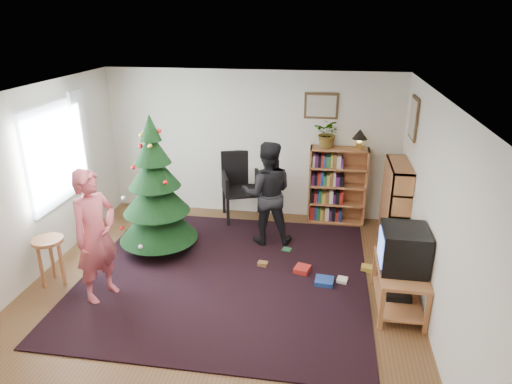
# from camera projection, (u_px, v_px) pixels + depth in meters

# --- Properties ---
(floor) EXTENTS (5.00, 5.00, 0.00)m
(floor) POSITION_uv_depth(u_px,v_px,m) (220.00, 288.00, 5.95)
(floor) COLOR brown
(floor) RESTS_ON ground
(ceiling) EXTENTS (5.00, 5.00, 0.00)m
(ceiling) POSITION_uv_depth(u_px,v_px,m) (214.00, 95.00, 5.03)
(ceiling) COLOR white
(ceiling) RESTS_ON wall_back
(wall_back) EXTENTS (5.00, 0.02, 2.50)m
(wall_back) POSITION_uv_depth(u_px,v_px,m) (251.00, 145.00, 7.79)
(wall_back) COLOR silver
(wall_back) RESTS_ON floor
(wall_front) EXTENTS (5.00, 0.02, 2.50)m
(wall_front) POSITION_uv_depth(u_px,v_px,m) (134.00, 334.00, 3.19)
(wall_front) COLOR silver
(wall_front) RESTS_ON floor
(wall_left) EXTENTS (0.02, 5.00, 2.50)m
(wall_left) POSITION_uv_depth(u_px,v_px,m) (28.00, 188.00, 5.85)
(wall_left) COLOR silver
(wall_left) RESTS_ON floor
(wall_right) EXTENTS (0.02, 5.00, 2.50)m
(wall_right) POSITION_uv_depth(u_px,v_px,m) (434.00, 213.00, 5.13)
(wall_right) COLOR silver
(wall_right) RESTS_ON floor
(rug) EXTENTS (3.80, 3.60, 0.02)m
(rug) POSITION_uv_depth(u_px,v_px,m) (225.00, 275.00, 6.22)
(rug) COLOR black
(rug) RESTS_ON floor
(window_pane) EXTENTS (0.04, 1.20, 1.40)m
(window_pane) POSITION_uv_depth(u_px,v_px,m) (53.00, 156.00, 6.31)
(window_pane) COLOR silver
(window_pane) RESTS_ON wall_left
(curtain) EXTENTS (0.06, 0.35, 1.60)m
(curtain) POSITION_uv_depth(u_px,v_px,m) (81.00, 143.00, 6.94)
(curtain) COLOR white
(curtain) RESTS_ON wall_left
(picture_back) EXTENTS (0.55, 0.03, 0.42)m
(picture_back) POSITION_uv_depth(u_px,v_px,m) (321.00, 106.00, 7.34)
(picture_back) COLOR #4C3319
(picture_back) RESTS_ON wall_back
(picture_right) EXTENTS (0.03, 0.50, 0.60)m
(picture_right) POSITION_uv_depth(u_px,v_px,m) (414.00, 118.00, 6.48)
(picture_right) COLOR #4C3319
(picture_right) RESTS_ON wall_right
(christmas_tree) EXTENTS (1.15, 1.15, 2.08)m
(christmas_tree) POSITION_uv_depth(u_px,v_px,m) (156.00, 197.00, 6.58)
(christmas_tree) COLOR #3F2816
(christmas_tree) RESTS_ON rug
(bookshelf_back) EXTENTS (0.95, 0.30, 1.30)m
(bookshelf_back) POSITION_uv_depth(u_px,v_px,m) (337.00, 185.00, 7.64)
(bookshelf_back) COLOR #AD6E3D
(bookshelf_back) RESTS_ON floor
(bookshelf_right) EXTENTS (0.30, 0.95, 1.30)m
(bookshelf_right) POSITION_uv_depth(u_px,v_px,m) (395.00, 204.00, 6.87)
(bookshelf_right) COLOR #AD6E3D
(bookshelf_right) RESTS_ON floor
(tv_stand) EXTENTS (0.55, 0.99, 0.55)m
(tv_stand) POSITION_uv_depth(u_px,v_px,m) (399.00, 283.00, 5.46)
(tv_stand) COLOR #AD6E3D
(tv_stand) RESTS_ON floor
(crt_tv) EXTENTS (0.53, 0.57, 0.50)m
(crt_tv) POSITION_uv_depth(u_px,v_px,m) (404.00, 249.00, 5.28)
(crt_tv) COLOR black
(crt_tv) RESTS_ON tv_stand
(armchair) EXTENTS (0.80, 0.81, 1.14)m
(armchair) POSITION_uv_depth(u_px,v_px,m) (243.00, 182.00, 7.87)
(armchair) COLOR black
(armchair) RESTS_ON rug
(stool) EXTENTS (0.39, 0.39, 0.65)m
(stool) POSITION_uv_depth(u_px,v_px,m) (49.00, 249.00, 5.88)
(stool) COLOR #AD6E3D
(stool) RESTS_ON floor
(person_standing) EXTENTS (0.61, 0.73, 1.69)m
(person_standing) POSITION_uv_depth(u_px,v_px,m) (96.00, 236.00, 5.48)
(person_standing) COLOR #CB515B
(person_standing) RESTS_ON rug
(person_by_chair) EXTENTS (0.86, 0.71, 1.62)m
(person_by_chair) POSITION_uv_depth(u_px,v_px,m) (267.00, 193.00, 6.88)
(person_by_chair) COLOR black
(person_by_chair) RESTS_ON rug
(potted_plant) EXTENTS (0.53, 0.50, 0.48)m
(potted_plant) POSITION_uv_depth(u_px,v_px,m) (328.00, 133.00, 7.35)
(potted_plant) COLOR gray
(potted_plant) RESTS_ON bookshelf_back
(table_lamp) EXTENTS (0.24, 0.24, 0.33)m
(table_lamp) POSITION_uv_depth(u_px,v_px,m) (360.00, 136.00, 7.28)
(table_lamp) COLOR #A57F33
(table_lamp) RESTS_ON bookshelf_back
(floor_clutter) EXTENTS (1.65, 1.03, 0.08)m
(floor_clutter) POSITION_uv_depth(u_px,v_px,m) (313.00, 268.00, 6.33)
(floor_clutter) COLOR #A51E19
(floor_clutter) RESTS_ON rug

